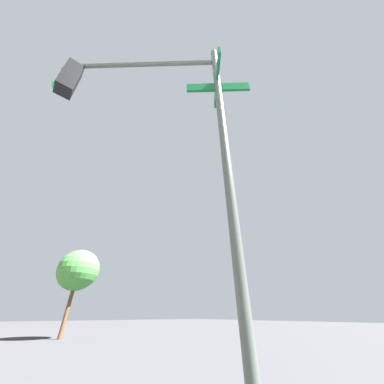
# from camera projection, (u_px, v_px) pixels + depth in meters

# --- Properties ---
(traffic_signal_near) EXTENTS (2.37, 2.80, 6.01)m
(traffic_signal_near) POSITION_uv_depth(u_px,v_px,m) (144.00, 105.00, 3.32)
(traffic_signal_near) COLOR #474C47
(traffic_signal_near) RESTS_ON ground_plane
(street_tree) EXTENTS (2.79, 2.79, 5.50)m
(street_tree) POSITION_uv_depth(u_px,v_px,m) (79.00, 270.00, 14.55)
(street_tree) COLOR #4C331E
(street_tree) RESTS_ON ground_plane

